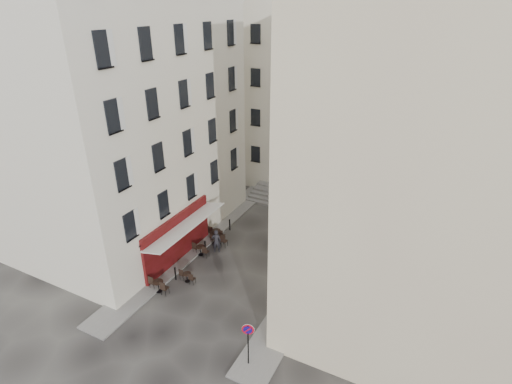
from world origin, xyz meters
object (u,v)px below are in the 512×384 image
Objects in this scene: no_parking_sign at (248,337)px; bistro_table_b at (187,276)px; bistro_table_a at (159,285)px; pedestrian at (216,241)px.

bistro_table_b is (-6.57, 4.03, -1.46)m from no_parking_sign.
bistro_table_a is 1.21× the size of bistro_table_b.
no_parking_sign is 10.34m from pedestrian.
no_parking_sign reaches higher than bistro_table_b.
bistro_table_b is 3.82m from pedestrian.
no_parking_sign is 2.27× the size of bistro_table_b.
no_parking_sign is 8.06m from bistro_table_a.
no_parking_sign is at bearing -17.77° from bistro_table_a.
bistro_table_a is 5.47m from pedestrian.
bistro_table_a is 1.89m from bistro_table_b.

